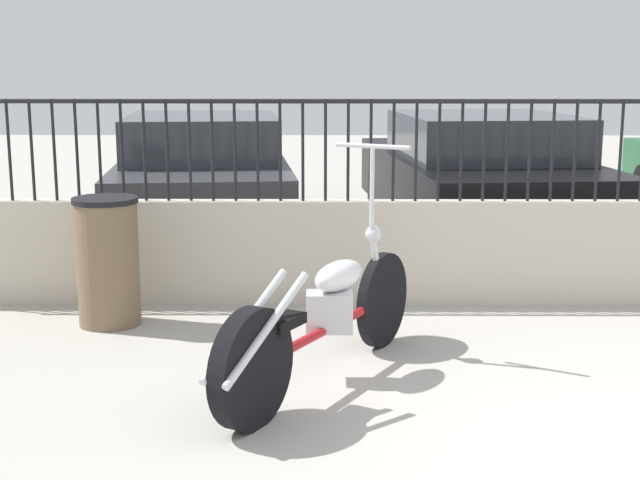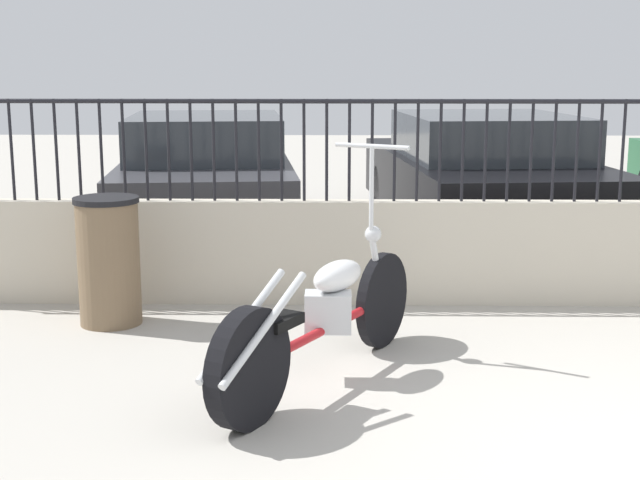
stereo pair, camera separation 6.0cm
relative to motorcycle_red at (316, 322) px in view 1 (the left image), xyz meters
The scene contains 6 objects.
low_wall 2.58m from the motorcycle_red, 47.75° to the left, with size 10.26×0.18×0.83m.
fence_railing 2.75m from the motorcycle_red, 47.75° to the left, with size 10.26×0.04×0.80m.
motorcycle_red is the anchor object (origin of this frame).
trash_bin 2.01m from the motorcycle_red, 140.05° to the left, with size 0.47×0.47×0.95m.
car_dark_grey 4.72m from the motorcycle_red, 105.64° to the left, with size 2.19×4.44×1.36m.
car_black 4.95m from the motorcycle_red, 69.77° to the left, with size 2.34×4.72×1.36m.
Camera 1 is at (-1.67, -3.77, 1.90)m, focal length 50.00 mm.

